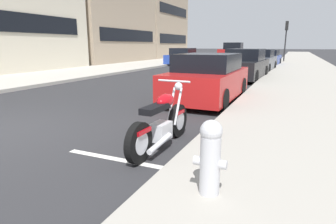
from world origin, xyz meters
TOP-DOWN VIEW (x-y plane):
  - sidewalk_near_curb at (12.00, -6.34)m, footprint 120.00×4.40m
  - sidewalk_far_curb at (12.00, 6.54)m, footprint 120.00×5.00m
  - parking_stall_stripe at (0.00, -3.44)m, footprint 0.12×2.20m
  - parked_motorcycle at (0.75, -3.66)m, footprint 2.05×0.62m
  - parked_car_mid_block at (5.18, -3.19)m, footprint 4.05×1.90m
  - parked_car_at_intersection at (11.56, -3.33)m, footprint 4.75×1.97m
  - parked_car_behind_motorcycle at (16.64, -3.41)m, footprint 4.50×2.10m
  - parked_car_across_street at (22.28, -3.52)m, footprint 4.40×2.04m
  - crossing_truck at (31.40, 0.47)m, footprint 2.10×5.31m
  - car_opposite_curb at (20.45, 3.49)m, footprint 4.28×1.96m
  - fire_hydrant at (-0.65, -4.89)m, footprint 0.24×0.36m
  - traffic_signal_near_corner at (27.16, -4.65)m, footprint 0.36×0.28m
  - townhouse_near_left at (20.42, 13.76)m, footprint 11.07×9.90m
  - townhouse_far_uphill at (31.23, 14.74)m, footprint 10.11×11.86m

SIDE VIEW (x-z plane):
  - parking_stall_stripe at x=0.00m, z-range 0.00..0.01m
  - sidewalk_near_curb at x=12.00m, z-range 0.00..0.14m
  - sidewalk_far_curb at x=12.00m, z-range 0.00..0.14m
  - parked_motorcycle at x=0.75m, z-range -0.13..0.98m
  - fire_hydrant at x=-0.65m, z-range 0.16..0.99m
  - parked_car_across_street at x=22.28m, z-range -0.04..1.29m
  - parked_car_behind_motorcycle at x=16.64m, z-range -0.05..1.40m
  - car_opposite_curb at x=20.45m, z-range -0.04..1.42m
  - parked_car_mid_block at x=5.18m, z-range -0.04..1.43m
  - parked_car_at_intersection at x=11.56m, z-range -0.06..1.47m
  - crossing_truck at x=31.40m, z-range -0.08..1.92m
  - traffic_signal_near_corner at x=27.16m, z-range 0.99..4.81m
  - townhouse_far_uphill at x=31.23m, z-range 0.00..11.21m
  - townhouse_near_left at x=20.42m, z-range 0.00..11.76m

